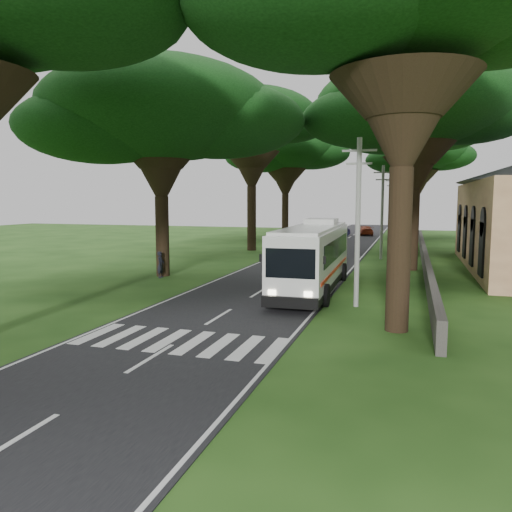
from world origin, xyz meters
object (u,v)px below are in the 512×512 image
(pole_mid, at_px, (382,211))
(distant_car_b, at_px, (340,232))
(pole_near, at_px, (358,220))
(distant_car_c, at_px, (365,230))
(pole_far, at_px, (391,207))
(coach_bus, at_px, (313,256))
(pedestrian, at_px, (161,265))
(distant_car_a, at_px, (302,242))

(pole_mid, relative_size, distant_car_b, 2.07)
(pole_near, bearing_deg, distant_car_c, 94.63)
(pole_far, bearing_deg, pole_near, -90.00)
(distant_car_b, bearing_deg, pole_near, -61.76)
(pole_mid, bearing_deg, pole_far, 90.00)
(coach_bus, bearing_deg, pole_far, 84.16)
(pole_near, bearing_deg, pole_far, 90.00)
(pole_near, height_order, distant_car_c, pole_near)
(pole_near, xyz_separation_m, pole_far, (0.00, 40.00, 0.00))
(pedestrian, bearing_deg, distant_car_a, -18.21)
(distant_car_a, height_order, distant_car_c, distant_car_c)
(coach_bus, bearing_deg, distant_car_a, 101.98)
(coach_bus, distance_m, pedestrian, 10.60)
(coach_bus, bearing_deg, distant_car_c, 90.03)
(pole_mid, xyz_separation_m, pedestrian, (-13.23, -14.83, -3.31))
(pole_mid, height_order, pole_far, same)
(pole_near, height_order, distant_car_a, pole_near)
(pole_near, xyz_separation_m, pole_mid, (0.00, 20.00, 0.00))
(pole_far, relative_size, pedestrian, 4.59)
(pole_near, height_order, coach_bus, pole_near)
(pole_mid, relative_size, coach_bus, 0.64)
(distant_car_c, bearing_deg, pole_far, 98.78)
(coach_bus, height_order, distant_car_a, coach_bus)
(pole_mid, relative_size, pole_far, 1.00)
(pole_mid, bearing_deg, distant_car_c, 97.80)
(distant_car_a, relative_size, distant_car_b, 0.92)
(distant_car_b, bearing_deg, coach_bus, -64.80)
(coach_bus, relative_size, distant_car_b, 3.21)
(pole_mid, xyz_separation_m, pole_far, (0.00, 20.00, 0.00))
(distant_car_b, bearing_deg, pole_mid, -55.00)
(distant_car_b, distance_m, pedestrian, 40.45)
(coach_bus, relative_size, distant_car_c, 2.68)
(pole_near, relative_size, pole_mid, 1.00)
(pole_near, height_order, pedestrian, pole_near)
(distant_car_a, distance_m, distant_car_b, 17.68)
(coach_bus, relative_size, pedestrian, 7.13)
(distant_car_c, height_order, pedestrian, pedestrian)
(pole_mid, relative_size, distant_car_a, 2.25)
(distant_car_a, relative_size, pedestrian, 2.04)
(pole_far, relative_size, coach_bus, 0.64)
(pedestrian, bearing_deg, distant_car_c, -18.23)
(coach_bus, xyz_separation_m, distant_car_b, (-4.22, 41.52, -1.30))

